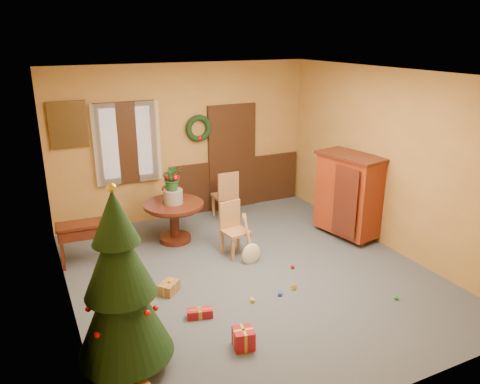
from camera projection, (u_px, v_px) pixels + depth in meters
room_envelope at (197, 158)px, 8.97m from camera, size 5.50×5.50×5.50m
dining_table at (174, 215)px, 7.91m from camera, size 1.01×1.01×0.69m
urn at (173, 196)px, 7.81m from camera, size 0.32×0.32×0.23m
centerpiece_plant at (172, 178)px, 7.70m from camera, size 0.37×0.32×0.42m
chair_near at (233, 227)px, 7.45m from camera, size 0.43×0.43×0.87m
chair_far at (226, 194)px, 8.85m from camera, size 0.42×0.42×0.96m
guitar at (251, 241)px, 7.18m from camera, size 0.36×0.51×0.72m
plant_stand at (172, 204)px, 8.27m from camera, size 0.33×0.33×0.84m
stand_plant at (170, 177)px, 8.10m from camera, size 0.26×0.23×0.39m
christmas_tree at (121, 286)px, 4.72m from camera, size 1.01×1.01×2.08m
writing_desk at (83, 233)px, 7.13m from camera, size 0.78×0.43×0.67m
sideboard at (349, 193)px, 8.02m from camera, size 0.81×1.24×1.47m
gift_b at (243, 338)px, 5.31m from camera, size 0.27×0.27×0.23m
gift_c at (169, 288)px, 6.44m from camera, size 0.35×0.34×0.16m
gift_d at (200, 313)px, 5.88m from camera, size 0.34×0.21×0.12m
toy_a at (280, 294)px, 6.38m from camera, size 0.09×0.09×0.05m
toy_b at (396, 298)px, 6.28m from camera, size 0.06×0.06×0.06m
toy_c at (252, 300)px, 6.22m from camera, size 0.08×0.09×0.05m
toy_d at (293, 267)px, 7.11m from camera, size 0.06×0.06×0.06m
toy_e at (294, 288)px, 6.53m from camera, size 0.09×0.08×0.05m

